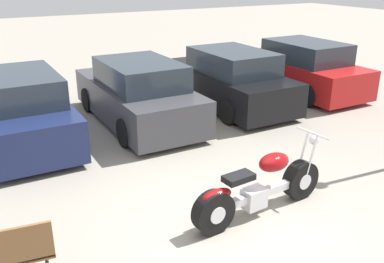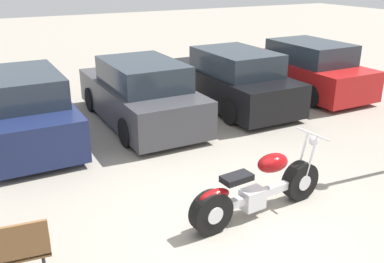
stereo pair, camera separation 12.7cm
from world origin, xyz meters
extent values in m
plane|color=gray|center=(0.00, 0.00, 0.00)|extent=(60.00, 60.00, 0.00)
cylinder|color=black|center=(1.28, 0.28, 0.31)|extent=(0.63, 0.25, 0.62)
cylinder|color=silver|center=(1.28, 0.28, 0.31)|extent=(0.27, 0.24, 0.25)
cylinder|color=black|center=(-0.41, 0.13, 0.31)|extent=(0.63, 0.25, 0.62)
cylinder|color=silver|center=(-0.41, 0.13, 0.31)|extent=(0.27, 0.24, 0.25)
cube|color=silver|center=(0.43, 0.20, 0.32)|extent=(1.30, 0.23, 0.12)
cube|color=silver|center=(0.31, 0.19, 0.29)|extent=(0.36, 0.27, 0.30)
ellipsoid|color=maroon|center=(0.67, 0.22, 0.77)|extent=(0.55, 0.36, 0.27)
cube|color=black|center=(0.01, 0.16, 0.71)|extent=(0.46, 0.28, 0.09)
ellipsoid|color=maroon|center=(-0.36, 0.13, 0.54)|extent=(0.50, 0.24, 0.20)
cylinder|color=silver|center=(1.38, 0.20, 0.68)|extent=(0.22, 0.06, 0.75)
cylinder|color=silver|center=(1.36, 0.38, 0.68)|extent=(0.22, 0.06, 0.75)
cylinder|color=silver|center=(1.46, 0.29, 1.05)|extent=(0.09, 0.62, 0.03)
sphere|color=silver|center=(1.50, 0.30, 0.93)|extent=(0.15, 0.15, 0.15)
cylinder|color=silver|center=(0.07, 0.31, 0.20)|extent=(1.30, 0.20, 0.08)
cube|color=#19234C|center=(-2.16, 4.97, 0.52)|extent=(1.71, 4.23, 0.80)
cube|color=#28333D|center=(-2.16, 4.72, 1.20)|extent=(1.50, 2.20, 0.56)
cylinder|color=black|center=(-1.36, 6.28, 0.30)|extent=(0.20, 0.60, 0.60)
cylinder|color=black|center=(-1.36, 3.66, 0.30)|extent=(0.20, 0.60, 0.60)
cube|color=#3D3D42|center=(0.41, 4.87, 0.52)|extent=(1.71, 4.23, 0.80)
cube|color=#28333D|center=(0.41, 4.61, 1.20)|extent=(1.50, 2.20, 0.56)
cylinder|color=black|center=(-0.38, 6.18, 0.30)|extent=(0.20, 0.60, 0.60)
cylinder|color=black|center=(1.21, 6.18, 0.30)|extent=(0.20, 0.60, 0.60)
cylinder|color=black|center=(-0.38, 3.55, 0.30)|extent=(0.20, 0.60, 0.60)
cylinder|color=black|center=(1.21, 3.55, 0.30)|extent=(0.20, 0.60, 0.60)
cube|color=black|center=(2.98, 4.98, 0.52)|extent=(1.71, 4.23, 0.80)
cube|color=#28333D|center=(2.98, 4.73, 1.20)|extent=(1.50, 2.20, 0.56)
cylinder|color=black|center=(2.19, 6.29, 0.30)|extent=(0.20, 0.60, 0.60)
cylinder|color=black|center=(3.78, 6.29, 0.30)|extent=(0.20, 0.60, 0.60)
cylinder|color=black|center=(2.19, 3.67, 0.30)|extent=(0.20, 0.60, 0.60)
cylinder|color=black|center=(3.78, 3.67, 0.30)|extent=(0.20, 0.60, 0.60)
cube|color=red|center=(5.56, 5.09, 0.52)|extent=(1.71, 4.23, 0.80)
cube|color=#28333D|center=(5.56, 4.84, 1.20)|extent=(1.50, 2.20, 0.56)
cylinder|color=black|center=(4.76, 6.40, 0.30)|extent=(0.20, 0.60, 0.60)
cylinder|color=black|center=(6.35, 6.40, 0.30)|extent=(0.20, 0.60, 0.60)
cylinder|color=black|center=(4.76, 3.78, 0.30)|extent=(0.20, 0.60, 0.60)
cylinder|color=black|center=(6.35, 3.78, 0.30)|extent=(0.20, 0.60, 0.60)
cylinder|color=black|center=(-2.60, 0.21, 0.23)|extent=(0.04, 0.04, 0.45)
camera|label=1|loc=(-3.10, -4.12, 3.41)|focal=40.00mm
camera|label=2|loc=(-2.99, -4.18, 3.41)|focal=40.00mm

